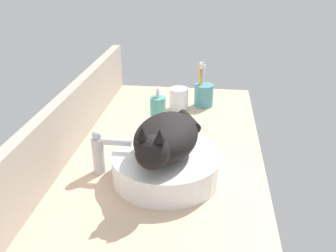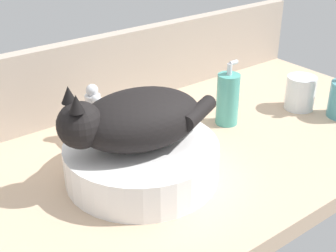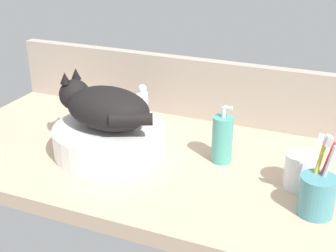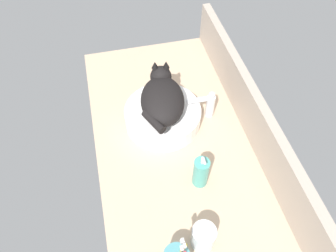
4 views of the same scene
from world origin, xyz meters
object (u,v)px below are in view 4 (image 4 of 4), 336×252
at_px(cat, 162,97).
at_px(faucet, 208,103).
at_px(soap_dispenser, 201,172).
at_px(sink_basin, 163,116).
at_px(water_glass, 203,237).

distance_m(cat, faucet, 0.20).
height_order(cat, faucet, cat).
relative_size(cat, soap_dispenser, 1.96).
distance_m(sink_basin, soap_dispenser, 0.31).
height_order(sink_basin, soap_dispenser, soap_dispenser).
bearing_deg(soap_dispenser, water_glass, -14.38).
relative_size(faucet, soap_dispenser, 0.84).
bearing_deg(cat, water_glass, 1.35).
bearing_deg(soap_dispenser, faucet, 158.09).
height_order(sink_basin, cat, cat).
xyz_separation_m(faucet, soap_dispenser, (0.30, -0.12, -0.01)).
bearing_deg(sink_basin, cat, 173.77).
height_order(soap_dispenser, water_glass, soap_dispenser).
distance_m(sink_basin, water_glass, 0.52).
xyz_separation_m(sink_basin, water_glass, (0.52, 0.01, 0.00)).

